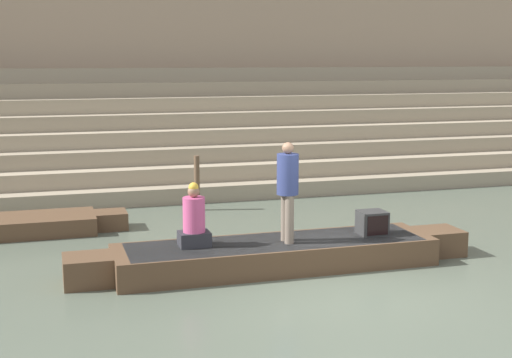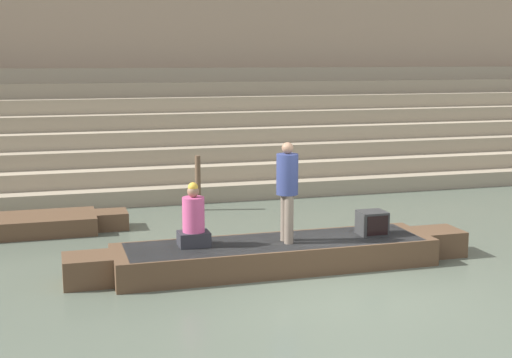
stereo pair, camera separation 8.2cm
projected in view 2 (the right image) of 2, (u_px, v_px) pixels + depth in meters
ground_plane at (349, 289)px, 11.22m from camera, size 120.00×120.00×0.00m
ghat_steps at (207, 142)px, 20.79m from camera, size 36.00×4.86×3.29m
back_wall at (190, 35)px, 22.45m from camera, size 34.20×1.28×8.66m
rowboat_main at (275, 254)px, 12.31m from camera, size 7.13×1.50×0.47m
person_standing at (287, 185)px, 12.09m from camera, size 0.37×0.37×1.73m
person_rowing at (194, 221)px, 11.94m from camera, size 0.52×0.41×1.09m
tv_set at (372, 223)px, 12.73m from camera, size 0.47×0.46×0.43m
mooring_post at (198, 183)px, 16.92m from camera, size 0.13×0.13×1.31m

